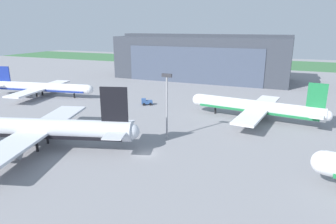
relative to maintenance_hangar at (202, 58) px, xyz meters
The scene contains 8 objects.
ground_plane 98.48m from the maintenance_hangar, 80.25° to the right, with size 440.00×440.00×0.00m, color gray.
grass_field_strip 79.76m from the maintenance_hangar, 77.90° to the left, with size 440.00×56.00×0.08m, color #3A6D41.
maintenance_hangar is the anchor object (origin of this frame).
airliner_far_left 77.49m from the maintenance_hangar, 125.19° to the right, with size 41.05×33.05×11.02m.
airliner_far_right 71.84m from the maintenance_hangar, 60.97° to the right, with size 38.92×34.67×11.94m.
airliner_near_right 103.02m from the maintenance_hangar, 94.43° to the right, with size 45.90×39.93×13.98m.
pushback_tractor 60.38m from the maintenance_hangar, 91.73° to the right, with size 4.10×3.49×2.20m.
apron_light_mast 87.80m from the maintenance_hangar, 78.87° to the right, with size 2.40×0.50×15.55m.
Camera 1 is at (26.54, -51.90, 25.83)m, focal length 32.07 mm.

